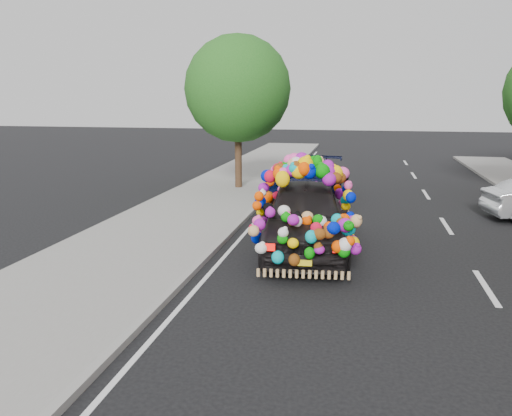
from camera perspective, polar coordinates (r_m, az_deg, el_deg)
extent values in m
plane|color=black|center=(10.75, 5.60, -7.58)|extent=(100.00, 100.00, 0.00)
cube|color=gray|center=(11.94, -15.46, -5.61)|extent=(4.00, 60.00, 0.12)
cube|color=gray|center=(11.20, -6.50, -6.41)|extent=(0.15, 60.00, 0.13)
cylinder|color=#332114|center=(20.27, -2.03, 5.90)|extent=(0.28, 0.28, 2.73)
sphere|color=#195115|center=(20.14, -2.09, 13.46)|extent=(4.20, 4.20, 4.20)
imported|color=black|center=(12.28, 5.60, -0.93)|extent=(2.49, 5.12, 1.68)
cube|color=red|center=(9.92, 1.56, -4.50)|extent=(0.23, 0.08, 0.14)
cube|color=red|center=(9.91, 9.39, -4.68)|extent=(0.23, 0.08, 0.14)
cube|color=yellow|center=(9.97, 5.44, -6.27)|extent=(0.34, 0.08, 0.12)
imported|color=#050B32|center=(18.63, 5.70, 3.23)|extent=(2.78, 5.15, 1.42)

